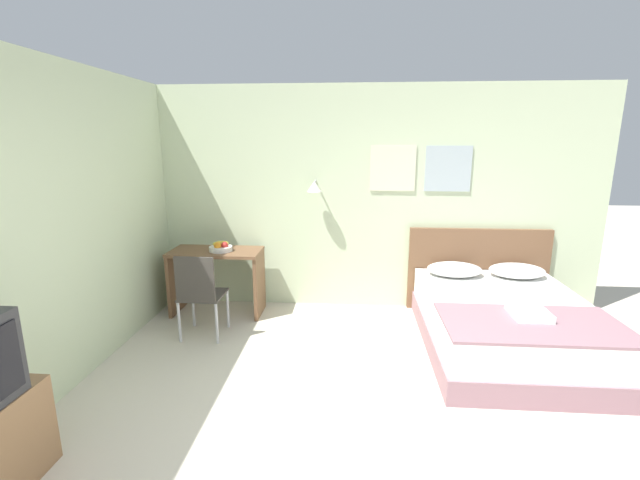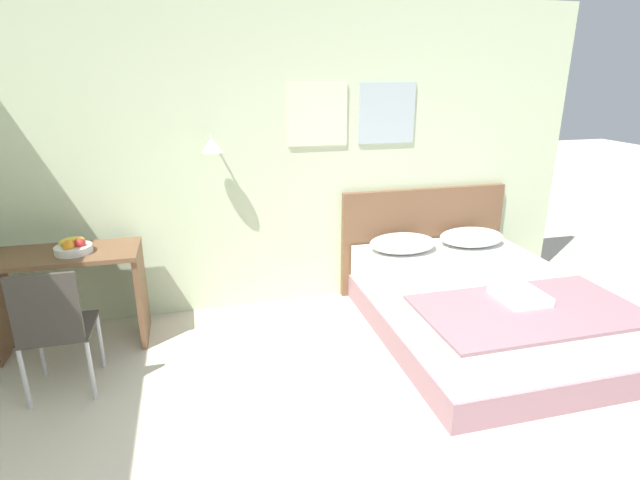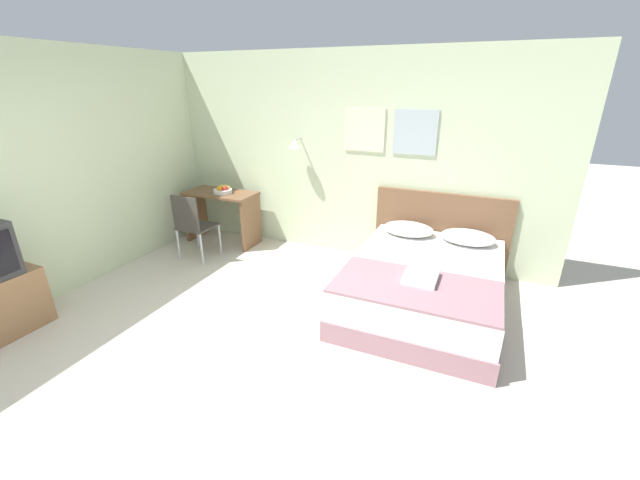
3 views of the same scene
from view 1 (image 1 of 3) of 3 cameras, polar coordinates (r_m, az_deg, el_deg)
wall_back at (r=5.15m, az=5.65°, el=5.41°), size 5.61×0.31×2.65m
bed at (r=4.63m, az=23.47°, el=-10.36°), size 1.52×2.02×0.52m
headboard at (r=5.48m, az=20.26°, el=-3.75°), size 1.64×0.06×1.00m
pillow_left at (r=5.09m, az=17.49°, el=-3.75°), size 0.61×0.43×0.14m
pillow_right at (r=5.29m, az=24.78°, el=-3.74°), size 0.61×0.43×0.14m
throw_blanket at (r=4.02m, az=26.51°, el=-9.99°), size 1.48×0.81×0.02m
folded_towel_near_foot at (r=4.14m, az=26.12°, el=-8.70°), size 0.30×0.34×0.06m
desk at (r=5.18m, az=-13.60°, el=-3.98°), size 1.05×0.51×0.77m
desk_chair at (r=4.54m, az=-15.81°, el=-6.48°), size 0.43×0.43×0.91m
fruit_bowl at (r=5.06m, az=-13.09°, el=-0.97°), size 0.27×0.27×0.12m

